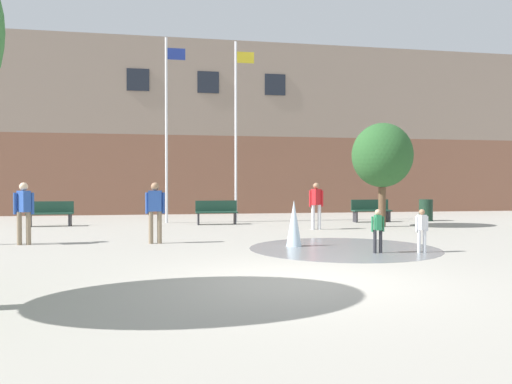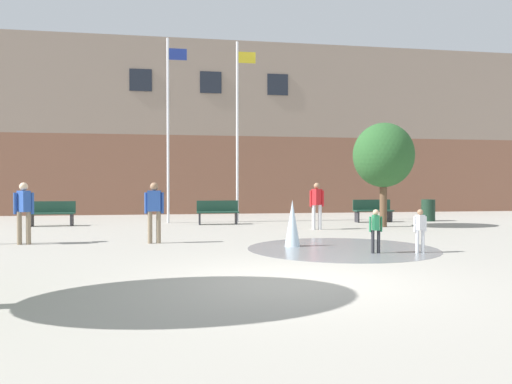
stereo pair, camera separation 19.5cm
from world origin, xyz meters
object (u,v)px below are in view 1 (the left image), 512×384
park_bench_under_right_flagpole (217,212)px  child_running (422,227)px  child_in_fountain (378,227)px  adult_near_bench (24,208)px  teen_by_trashcan (155,208)px  flagpole_left (167,124)px  flagpole_right (237,126)px  park_bench_under_left_flagpole (50,213)px  trash_can (426,210)px  adult_in_red (316,202)px  street_tree_near_building (382,156)px  park_bench_near_trashcan (371,210)px

park_bench_under_right_flagpole → child_running: bearing=-66.3°
child_in_fountain → adult_near_bench: bearing=-102.6°
teen_by_trashcan → flagpole_left: (0.33, 6.85, 2.97)m
teen_by_trashcan → child_in_fountain: bearing=-25.4°
flagpole_left → flagpole_right: (2.77, 0.00, -0.01)m
park_bench_under_left_flagpole → flagpole_left: 5.50m
child_in_fountain → teen_by_trashcan: (-4.95, 2.74, 0.35)m
child_running → trash_can: (5.03, 8.87, -0.13)m
child_in_fountain → adult_in_red: size_ratio=0.62×
adult_near_bench → street_tree_near_building: 11.87m
flagpole_right → flagpole_left: bearing=180.0°
park_bench_under_right_flagpole → adult_in_red: (3.12, -2.75, 0.45)m
street_tree_near_building → trash_can: bearing=37.9°
street_tree_near_building → teen_by_trashcan: bearing=-155.2°
child_in_fountain → child_running: bearing=92.4°
teen_by_trashcan → street_tree_near_building: street_tree_near_building is taller
park_bench_under_right_flagpole → flagpole_right: size_ratio=0.22×
child_running → flagpole_right: 10.63m
park_bench_near_trashcan → child_in_fountain: bearing=-112.3°
park_bench_under_right_flagpole → park_bench_under_left_flagpole: bearing=177.7°
park_bench_under_right_flagpole → park_bench_near_trashcan: same height
adult_in_red → teen_by_trashcan: bearing=174.1°
adult_in_red → street_tree_near_building: size_ratio=0.42×
park_bench_under_left_flagpole → street_tree_near_building: bearing=-11.3°
park_bench_near_trashcan → child_running: (-2.52, -8.72, 0.10)m
adult_near_bench → teen_by_trashcan: bearing=-137.9°
adult_in_red → trash_can: 6.45m
teen_by_trashcan → adult_near_bench: bearing=178.6°
child_in_fountain → flagpole_left: 11.15m
park_bench_under_left_flagpole → flagpole_left: flagpole_left is taller
park_bench_under_right_flagpole → flagpole_left: size_ratio=0.22×
teen_by_trashcan → trash_can: teen_by_trashcan is taller
flagpole_left → adult_near_bench: bearing=-118.8°
park_bench_near_trashcan → adult_near_bench: bearing=-154.5°
park_bench_near_trashcan → flagpole_left: bearing=173.3°
adult_near_bench → adult_in_red: same height
park_bench_near_trashcan → teen_by_trashcan: 10.35m
park_bench_near_trashcan → teen_by_trashcan: size_ratio=1.01×
park_bench_under_left_flagpole → child_in_fountain: (8.85, -8.80, 0.10)m
adult_near_bench → flagpole_left: size_ratio=0.22×
park_bench_under_left_flagpole → adult_near_bench: bearing=-83.9°
street_tree_near_building → flagpole_left: bearing=157.5°
adult_near_bench → park_bench_near_trashcan: bearing=-107.6°
park_bench_under_right_flagpole → street_tree_near_building: (5.79, -2.12, 2.09)m
park_bench_under_left_flagpole → street_tree_near_building: street_tree_near_building is taller
park_bench_near_trashcan → child_in_fountain: size_ratio=1.62×
adult_near_bench → trash_can: bearing=-111.1°
child_in_fountain → park_bench_near_trashcan: bearing=165.2°
child_running → child_in_fountain: same height
park_bench_near_trashcan → teen_by_trashcan: (-8.49, -5.89, 0.45)m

